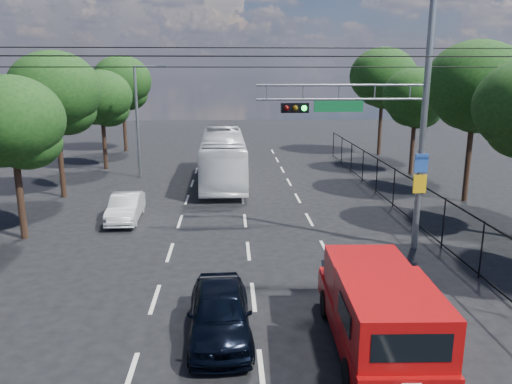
{
  "coord_description": "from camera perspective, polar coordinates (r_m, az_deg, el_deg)",
  "views": [
    {
      "loc": [
        -0.67,
        -10.11,
        6.77
      ],
      "look_at": [
        0.2,
        6.11,
        2.8
      ],
      "focal_mm": 35.0,
      "sensor_mm": 36.0,
      "label": 1
    }
  ],
  "objects": [
    {
      "name": "navy_hatchback",
      "position": [
        13.3,
        -4.17,
        -13.55
      ],
      "size": [
        1.74,
        4.06,
        1.36
      ],
      "primitive_type": "imported",
      "rotation": [
        0.0,
        0.0,
        0.03
      ],
      "color": "black",
      "rests_on": "ground"
    },
    {
      "name": "signal_mast",
      "position": [
        19.11,
        15.28,
        8.68
      ],
      "size": [
        6.43,
        0.39,
        9.5
      ],
      "color": "slate",
      "rests_on": "ground"
    },
    {
      "name": "white_bus",
      "position": [
        30.96,
        -3.8,
        3.98
      ],
      "size": [
        2.74,
        11.06,
        3.07
      ],
      "primitive_type": "imported",
      "rotation": [
        0.0,
        0.0,
        0.01
      ],
      "color": "white",
      "rests_on": "ground"
    },
    {
      "name": "tree_left_e",
      "position": [
        44.06,
        -15.04,
        11.68
      ],
      "size": [
        4.92,
        4.92,
        7.99
      ],
      "color": "black",
      "rests_on": "ground"
    },
    {
      "name": "tree_left_d",
      "position": [
        36.25,
        -17.22,
        9.9
      ],
      "size": [
        4.2,
        4.2,
        6.83
      ],
      "color": "black",
      "rests_on": "ground"
    },
    {
      "name": "tree_right_d",
      "position": [
        34.38,
        17.81,
        9.91
      ],
      "size": [
        4.32,
        4.32,
        7.02
      ],
      "color": "black",
      "rests_on": "ground"
    },
    {
      "name": "tree_right_c",
      "position": [
        28.08,
        23.78,
        10.49
      ],
      "size": [
        5.1,
        5.1,
        8.29
      ],
      "color": "black",
      "rests_on": "ground"
    },
    {
      "name": "tree_right_e",
      "position": [
        41.98,
        14.3,
        12.2
      ],
      "size": [
        5.28,
        5.28,
        8.58
      ],
      "color": "black",
      "rests_on": "ground"
    },
    {
      "name": "streetlight_left",
      "position": [
        32.73,
        -13.15,
        8.43
      ],
      "size": [
        2.09,
        0.22,
        7.08
      ],
      "color": "slate",
      "rests_on": "ground"
    },
    {
      "name": "tree_left_c",
      "position": [
        28.65,
        -21.94,
        10.02
      ],
      "size": [
        4.8,
        4.8,
        7.8
      ],
      "color": "black",
      "rests_on": "ground"
    },
    {
      "name": "tree_left_b",
      "position": [
        21.97,
        -26.02,
        6.65
      ],
      "size": [
        4.08,
        4.08,
        6.63
      ],
      "color": "black",
      "rests_on": "ground"
    },
    {
      "name": "white_van",
      "position": [
        23.78,
        -14.67,
        -1.73
      ],
      "size": [
        1.39,
        3.75,
        1.22
      ],
      "primitive_type": "imported",
      "rotation": [
        0.0,
        0.0,
        0.03
      ],
      "color": "silver",
      "rests_on": "ground"
    },
    {
      "name": "utility_wires",
      "position": [
        18.96,
        -1.07,
        15.14
      ],
      "size": [
        22.0,
        5.04,
        0.74
      ],
      "color": "black",
      "rests_on": "ground"
    },
    {
      "name": "red_pickup",
      "position": [
        12.77,
        13.71,
        -12.87
      ],
      "size": [
        2.3,
        5.8,
        2.13
      ],
      "color": "black",
      "rests_on": "ground"
    },
    {
      "name": "fence_right",
      "position": [
        24.45,
        16.81,
        -0.43
      ],
      "size": [
        0.06,
        34.03,
        2.0
      ],
      "color": "black",
      "rests_on": "ground"
    },
    {
      "name": "lane_markings",
      "position": [
        25.05,
        -1.41,
        -1.93
      ],
      "size": [
        6.12,
        38.0,
        0.01
      ],
      "color": "beige",
      "rests_on": "ground"
    },
    {
      "name": "ground",
      "position": [
        12.19,
        0.64,
        -20.02
      ],
      "size": [
        120.0,
        120.0,
        0.0
      ],
      "primitive_type": "plane",
      "color": "black",
      "rests_on": "ground"
    }
  ]
}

